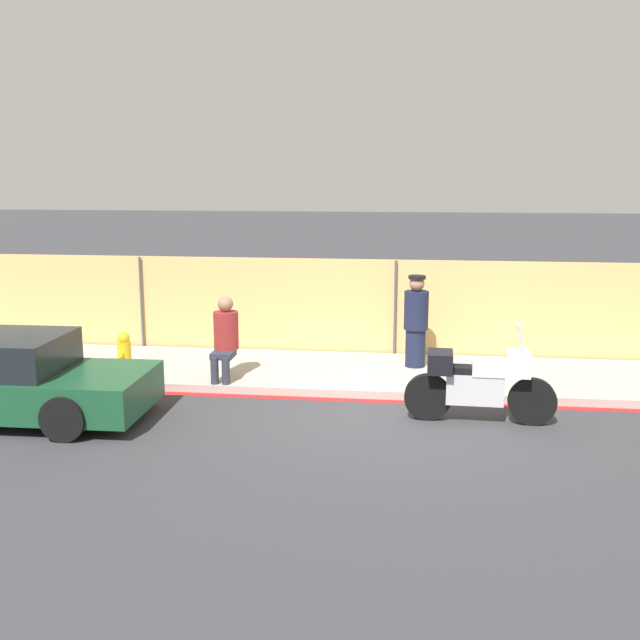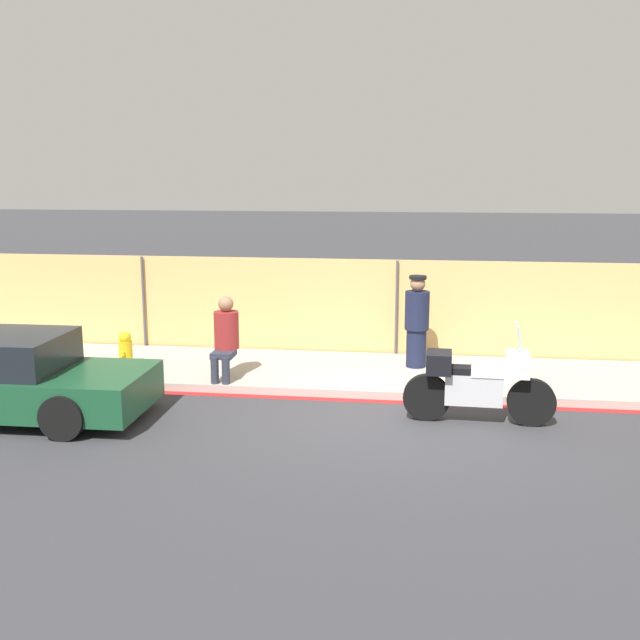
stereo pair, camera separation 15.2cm
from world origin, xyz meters
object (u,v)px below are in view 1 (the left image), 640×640
Objects in this scene: motorcycle at (479,382)px; officer_standing at (416,321)px; person_seated_on_curb at (225,334)px; fire_hydrant at (124,349)px.

officer_standing is at bearing 110.99° from motorcycle.
person_seated_on_curb is 2.17m from fire_hydrant.
officer_standing is at bearing 6.64° from fire_hydrant.
motorcycle is at bearing -17.95° from fire_hydrant.
fire_hydrant is (-6.15, 1.99, -0.17)m from motorcycle.
officer_standing reaches higher than motorcycle.
officer_standing is 5.30m from fire_hydrant.
person_seated_on_curb is at bearing 162.79° from motorcycle.
motorcycle is 1.32× the size of officer_standing.
person_seated_on_curb is at bearing -159.51° from officer_standing.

